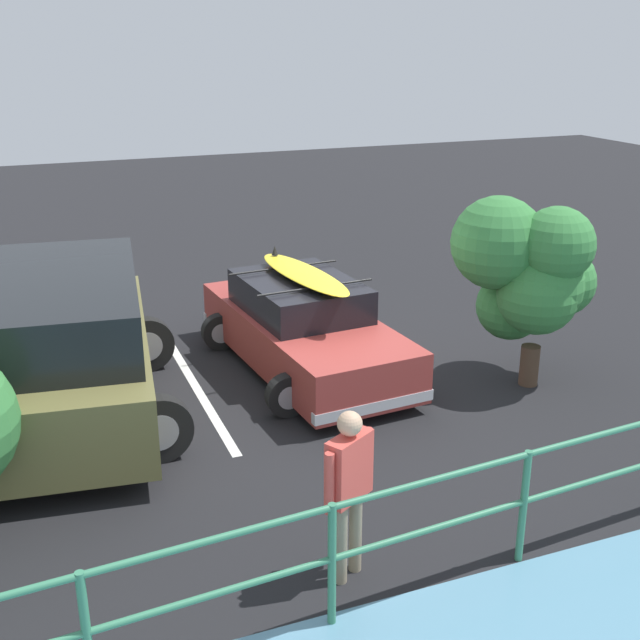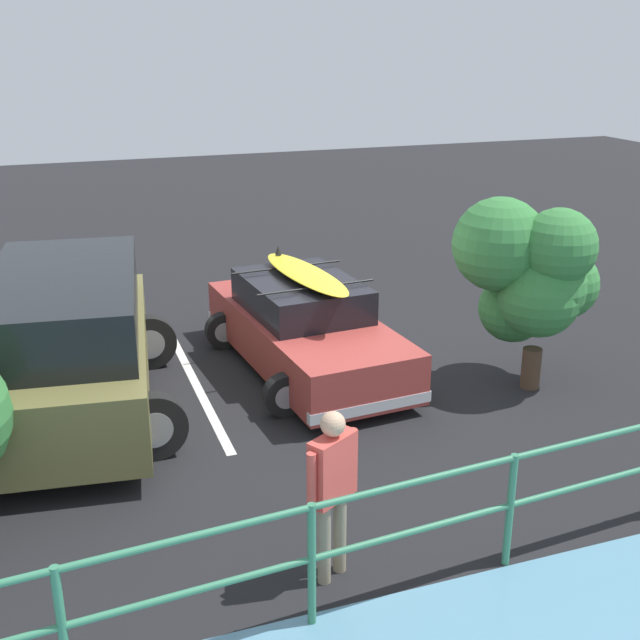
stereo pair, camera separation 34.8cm
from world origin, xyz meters
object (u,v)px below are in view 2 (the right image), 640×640
(sedan_car, at_px, (305,328))
(person_bystander, at_px, (332,481))
(bush_near_left, at_px, (532,275))
(suv_car, at_px, (69,343))

(sedan_car, xyz_separation_m, person_bystander, (1.29, 4.59, 0.36))
(sedan_car, relative_size, person_bystander, 2.61)
(sedan_car, bearing_deg, bush_near_left, 149.85)
(person_bystander, xyz_separation_m, bush_near_left, (-3.95, -3.04, 0.59))
(suv_car, xyz_separation_m, bush_near_left, (-5.91, 1.11, 0.60))
(sedan_car, distance_m, suv_car, 3.29)
(person_bystander, distance_m, bush_near_left, 5.02)
(sedan_car, bearing_deg, person_bystander, 74.28)
(bush_near_left, bearing_deg, suv_car, -10.64)
(sedan_car, distance_m, person_bystander, 4.78)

